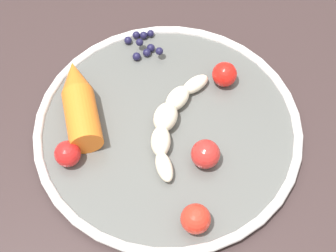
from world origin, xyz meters
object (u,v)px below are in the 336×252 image
Objects in this scene: dining_table at (142,172)px; carrot_orange at (79,101)px; plate at (168,127)px; tomato_far at (196,219)px; banana at (171,120)px; tomato_extra at (68,154)px; blueberry_pile at (143,44)px; tomato_mid at (225,74)px; tomato_near at (205,154)px.

carrot_orange is at bearing -96.55° from dining_table.
plate is 0.14m from tomato_far.
banana is 5.44× the size of tomato_extra.
blueberry_pile is (-0.12, -0.07, 0.01)m from plate.
blueberry_pile is 0.20m from tomato_extra.
plate is at bearing 94.69° from carrot_orange.
carrot_orange is 2.17× the size of blueberry_pile.
carrot_orange is at bearing -169.03° from tomato_extra.
banana is 0.10m from tomato_mid.
blueberry_pile is 0.28m from tomato_far.
carrot_orange reaches higher than tomato_extra.
tomato_near reaches higher than plate.
carrot_orange reaches higher than tomato_far.
tomato_near is 0.13m from tomato_mid.
plate is 10.27× the size of tomato_mid.
carrot_orange is at bearing -98.71° from tomato_near.
tomato_extra is (0.06, -0.07, 0.13)m from dining_table.
carrot_orange reaches higher than tomato_near.
tomato_extra is at bearing 10.97° from carrot_orange.
banana reaches higher than plate.
tomato_near is at bearing -173.17° from tomato_far.
tomato_near is at bearing 106.22° from tomato_extra.
blueberry_pile is at bearing -148.55° from plate.
blueberry_pile is at bearing -164.61° from dining_table.
banana is at bearing 129.10° from tomato_extra.
blueberry_pile is 0.20m from tomato_near.
banana is 1.30× the size of carrot_orange.
dining_table is 0.16m from carrot_orange.
banana is at bearing 130.33° from plate.
tomato_near is 1.07× the size of tomato_mid.
blueberry_pile reaches higher than dining_table.
plate is at bearing 31.45° from blueberry_pile.
blueberry_pile is (-0.13, 0.04, -0.01)m from carrot_orange.
tomato_mid reaches higher than banana.
dining_table is 31.96× the size of tomato_extra.
tomato_mid is 0.97× the size of tomato_far.
carrot_orange reaches higher than blueberry_pile.
tomato_mid is at bearing -175.67° from tomato_far.
dining_table is at bearing -61.03° from plate.
tomato_far reaches higher than dining_table.
tomato_far is at bearing 29.70° from plate.
tomato_far is (0.11, 0.18, -0.00)m from carrot_orange.
tomato_extra is (0.08, -0.10, 0.02)m from plate.
tomato_mid is (-0.09, 0.05, 0.00)m from banana.
plate is 0.02m from banana.
carrot_orange is 0.14m from blueberry_pile.
banana is at bearing -125.50° from tomato_near.
dining_table is 5.87× the size of banana.
tomato_extra is at bearing -8.62° from blueberry_pile.
dining_table is at bearing -59.90° from banana.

